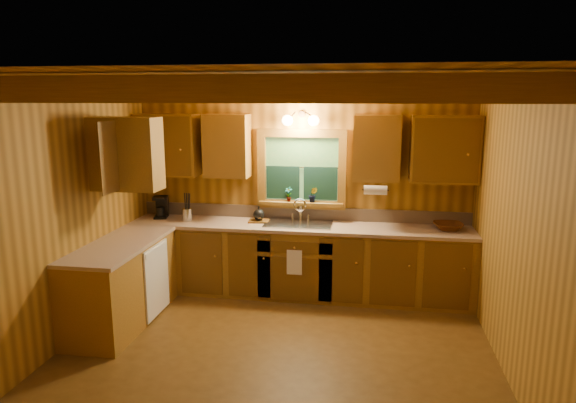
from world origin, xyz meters
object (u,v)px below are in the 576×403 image
(coffee_maker, at_px, (161,207))
(sink, at_px, (298,228))
(cutting_board, at_px, (259,221))
(wicker_basket, at_px, (448,226))

(coffee_maker, bearing_deg, sink, -16.91)
(coffee_maker, bearing_deg, cutting_board, -15.97)
(coffee_maker, xyz_separation_m, cutting_board, (1.30, -0.04, -0.13))
(coffee_maker, bearing_deg, wicker_basket, -15.14)
(sink, xyz_separation_m, wicker_basket, (1.78, 0.03, 0.09))
(sink, distance_m, wicker_basket, 1.78)
(cutting_board, bearing_deg, sink, -8.27)
(cutting_board, bearing_deg, wicker_basket, -3.62)
(coffee_maker, relative_size, wicker_basket, 0.83)
(sink, height_order, cutting_board, sink)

